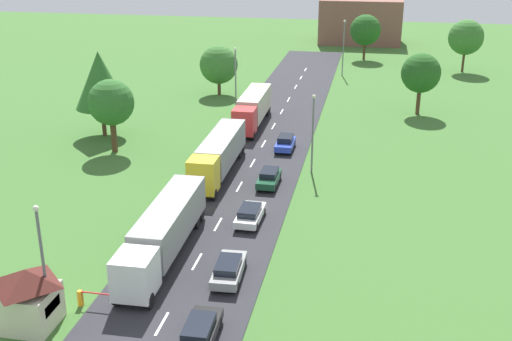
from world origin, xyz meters
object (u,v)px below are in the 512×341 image
lamppost_third (236,76)px  car_second (229,269)px  guard_booth (29,297)px  person_second (26,303)px  tree_pine (466,37)px  person_lead (50,285)px  lamppost_lead (43,259)px  barrier_gate (92,297)px  tree_ash (421,73)px  truck_lead (164,230)px  tree_maple (111,103)px  lamppost_fourth (343,45)px  tree_oak (100,80)px  tree_birch (219,65)px  truck_third (253,108)px  lamppost_second (313,130)px  car_fourth (269,178)px  car_fifth (285,143)px  car_third (250,214)px  tree_elm (365,30)px  car_lead (200,332)px  truck_second (219,153)px

lamppost_third → car_second: bearing=-78.2°
car_second → guard_booth: bearing=-144.6°
person_second → tree_pine: (33.54, 77.26, 4.70)m
person_lead → lamppost_lead: size_ratio=0.22×
barrier_gate → tree_ash: bearing=65.9°
truck_lead → tree_ash: size_ratio=1.87×
tree_maple → tree_ash: size_ratio=1.00×
lamppost_fourth → tree_oak: (-24.39, -36.62, 1.58)m
lamppost_third → tree_birch: (-4.18, 8.05, -0.31)m
tree_pine → guard_booth: bearing=-112.8°
tree_oak → person_second: bearing=-74.0°
truck_third → tree_maple: (-12.39, -12.09, 3.12)m
lamppost_lead → lamppost_second: lamppost_second is taller
lamppost_fourth → car_fourth: bearing=-94.3°
car_fifth → tree_birch: 25.61m
truck_third → car_third: 26.91m
tree_pine → tree_elm: bearing=155.1°
lamppost_second → tree_maple: 21.08m
truck_third → barrier_gate: (-2.27, -39.97, -1.45)m
truck_lead → tree_birch: size_ratio=2.08×
person_second → tree_pine: size_ratio=0.21×
person_lead → car_lead: bearing=-15.5°
tree_maple → tree_birch: bearing=79.2°
truck_third → car_lead: size_ratio=2.73×
barrier_gate → truck_lead: bearing=71.7°
lamppost_third → tree_elm: size_ratio=1.03×
truck_second → person_lead: size_ratio=7.99×
lamppost_second → guard_booth: bearing=-115.7°
car_third → tree_birch: (-12.43, 40.08, 3.45)m
car_second → tree_ash: tree_ash is taller
tree_elm → truck_second: bearing=-101.2°
guard_booth → tree_elm: size_ratio=0.47×
lamppost_second → tree_elm: bearing=86.8°
car_lead → guard_booth: size_ratio=1.22×
car_third → tree_elm: bearing=84.4°
car_second → tree_ash: size_ratio=0.60×
truck_third → lamppost_second: 16.84m
person_second → lamppost_second: bearing=62.4°
truck_lead → tree_birch: 47.20m
truck_second → lamppost_third: size_ratio=1.69×
car_fourth → tree_maple: size_ratio=0.54×
car_lead → lamppost_second: size_ratio=0.60×
car_third → barrier_gate: (-7.23, -13.56, -0.10)m
car_third → tree_oak: 28.75m
tree_oak → tree_maple: size_ratio=1.24×
car_fourth → barrier_gate: (-7.38, -21.55, -0.12)m
person_second → lamppost_third: lamppost_third is taller
lamppost_third → tree_maple: (-9.10, -17.70, 0.72)m
barrier_gate → tree_elm: bearing=80.4°
car_fourth → barrier_gate: size_ratio=0.90×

